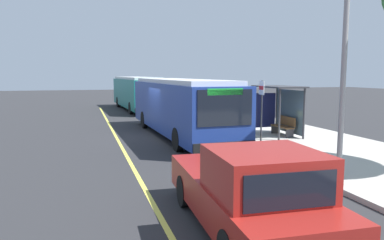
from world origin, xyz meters
TOP-DOWN VIEW (x-y plane):
  - ground_plane at (0.00, 0.00)m, footprint 120.00×120.00m
  - sidewalk_curb at (0.00, 6.00)m, footprint 44.00×6.40m
  - lane_stripe_center at (0.00, -2.20)m, footprint 36.00×0.14m
  - transit_bus_main at (0.22, 1.01)m, footprint 11.83×3.00m
  - transit_bus_second at (-14.74, 0.90)m, footprint 11.63×3.14m
  - pickup_truck at (12.17, -0.66)m, footprint 5.47×2.20m
  - bus_shelter at (1.99, 5.73)m, footprint 2.90×1.60m
  - waiting_bench at (2.29, 5.84)m, footprint 1.60×0.48m
  - route_sign_post at (4.80, 3.31)m, footprint 0.44×0.08m
  - pedestrian_commuter at (1.62, 3.99)m, footprint 0.24×0.40m
  - utility_pole at (9.42, 3.61)m, footprint 0.16×0.16m

SIDE VIEW (x-z plane):
  - ground_plane at x=0.00m, z-range 0.00..0.00m
  - lane_stripe_center at x=0.00m, z-range 0.00..0.01m
  - sidewalk_curb at x=0.00m, z-range 0.00..0.15m
  - waiting_bench at x=2.29m, z-range 0.16..1.11m
  - pickup_truck at x=12.17m, z-range -0.07..1.78m
  - pedestrian_commuter at x=1.62m, z-range 0.27..1.96m
  - transit_bus_second at x=-14.74m, z-range 0.14..3.09m
  - transit_bus_main at x=0.22m, z-range 0.14..3.09m
  - bus_shelter at x=1.99m, z-range 0.68..3.16m
  - route_sign_post at x=4.80m, z-range 0.56..3.36m
  - utility_pole at x=9.42m, z-range 0.15..6.55m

